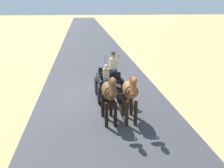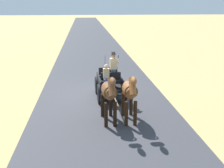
{
  "view_description": "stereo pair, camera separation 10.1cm",
  "coord_description": "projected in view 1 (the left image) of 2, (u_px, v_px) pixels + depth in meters",
  "views": [
    {
      "loc": [
        0.99,
        14.15,
        4.85
      ],
      "look_at": [
        -0.4,
        1.78,
        1.1
      ],
      "focal_mm": 43.49,
      "sensor_mm": 36.0,
      "label": 1
    },
    {
      "loc": [
        0.89,
        14.16,
        4.85
      ],
      "look_at": [
        -0.4,
        1.78,
        1.1
      ],
      "focal_mm": 43.49,
      "sensor_mm": 36.0,
      "label": 2
    }
  ],
  "objects": [
    {
      "name": "ground_plane",
      "position": [
        101.0,
        94.0,
        14.97
      ],
      "size": [
        200.0,
        200.0,
        0.0
      ],
      "primitive_type": "plane",
      "color": "tan"
    },
    {
      "name": "road_surface",
      "position": [
        101.0,
        94.0,
        14.97
      ],
      "size": [
        6.72,
        160.0,
        0.01
      ],
      "primitive_type": "cube",
      "color": "#38383D",
      "rests_on": "ground"
    },
    {
      "name": "horse_drawn_carriage",
      "position": [
        110.0,
        83.0,
        14.15
      ],
      "size": [
        1.48,
        4.51,
        2.5
      ],
      "color": "black",
      "rests_on": "ground"
    },
    {
      "name": "horse_near_side",
      "position": [
        130.0,
        92.0,
        11.19
      ],
      "size": [
        0.59,
        2.13,
        2.21
      ],
      "color": "brown",
      "rests_on": "ground"
    },
    {
      "name": "horse_off_side",
      "position": [
        109.0,
        92.0,
        11.07
      ],
      "size": [
        0.65,
        2.13,
        2.21
      ],
      "color": "brown",
      "rests_on": "ground"
    }
  ]
}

